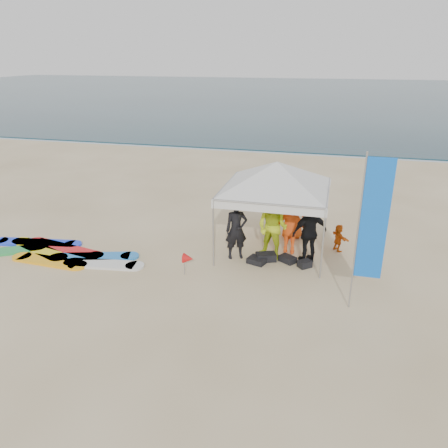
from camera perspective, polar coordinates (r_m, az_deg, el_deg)
name	(u,v)px	position (r m, az deg, el deg)	size (l,w,h in m)	color
ground	(208,312)	(10.40, -2.06, -11.44)	(120.00, 120.00, 0.00)	beige
ocean	(323,94)	(68.64, 12.81, 16.23)	(160.00, 84.00, 0.08)	#0C2633
shoreline_foam	(292,152)	(27.28, 8.92, 9.23)	(160.00, 1.20, 0.01)	silver
person_black_a	(236,230)	(12.62, 1.62, -0.75)	(0.64, 0.42, 1.76)	black
person_yellow	(272,227)	(12.64, 6.34, -0.43)	(0.94, 0.73, 1.93)	#C8E11F
person_orange_a	(290,224)	(13.08, 8.67, -0.06)	(1.17, 0.67, 1.81)	#FF4F16
person_black_b	(310,232)	(12.59, 11.12, -1.07)	(1.07, 0.44, 1.82)	black
person_orange_b	(293,211)	(14.16, 8.97, 1.66)	(0.90, 0.58, 1.83)	#E04E13
person_seated	(338,238)	(13.69, 14.72, -1.74)	(0.79, 0.25, 0.85)	#D95F13
canopy_tent	(277,162)	(12.63, 6.94, 8.05)	(4.19, 4.19, 3.16)	#A5A5A8
feather_flag	(372,222)	(10.07, 18.81, 0.28)	(0.63, 0.04, 3.75)	#A5A5A8
marker_pennant	(188,259)	(11.80, -4.69, -4.53)	(0.28, 0.28, 0.64)	#A5A5A8
gear_pile	(274,259)	(12.70, 6.55, -4.61)	(1.88, 0.80, 0.22)	black
surfboard_spread	(55,253)	(14.14, -21.23, -3.51)	(5.25, 1.96, 0.07)	#FFAD15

